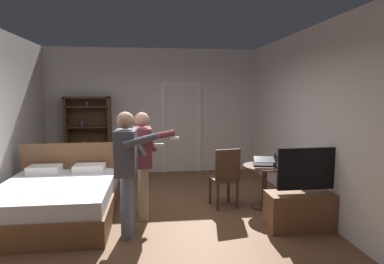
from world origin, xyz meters
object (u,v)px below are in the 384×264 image
at_px(bottle_on_table, 275,161).
at_px(person_blue_shirt, 127,165).
at_px(person_striped_shirt, 143,157).
at_px(bookshelf, 89,133).
at_px(suitcase_dark, 106,176).
at_px(bed, 58,200).
at_px(side_table, 265,179).
at_px(suitcase_small, 114,171).
at_px(laptop, 263,163).
at_px(tv_flatscreen, 311,206).
at_px(wooden_chair, 225,175).

relative_size(bottle_on_table, person_blue_shirt, 0.13).
bearing_deg(person_striped_shirt, person_blue_shirt, -107.99).
bearing_deg(bookshelf, suitcase_dark, -58.52).
xyz_separation_m(bed, side_table, (3.22, 0.14, 0.17)).
distance_m(bed, suitcase_small, 2.14).
height_order(bookshelf, suitcase_dark, bookshelf).
xyz_separation_m(side_table, bottle_on_table, (0.14, -0.08, 0.32)).
distance_m(laptop, suitcase_dark, 3.34).
distance_m(tv_flatscreen, person_striped_shirt, 2.48).
relative_size(bookshelf, suitcase_small, 3.60).
height_order(person_blue_shirt, person_striped_shirt, person_blue_shirt).
distance_m(bed, person_blue_shirt, 1.42).
relative_size(bed, laptop, 5.05).
distance_m(bookshelf, suitcase_dark, 1.17).
height_order(tv_flatscreen, side_table, tv_flatscreen).
xyz_separation_m(tv_flatscreen, wooden_chair, (-0.99, 0.95, 0.22)).
bearing_deg(bed, bookshelf, 90.16).
height_order(bottle_on_table, suitcase_small, bottle_on_table).
bearing_deg(wooden_chair, bed, -176.07).
height_order(bed, side_table, bed).
height_order(bed, wooden_chair, bed).
xyz_separation_m(tv_flatscreen, side_table, (-0.34, 0.91, 0.15)).
distance_m(tv_flatscreen, person_blue_shirt, 2.57).
bearing_deg(suitcase_small, person_striped_shirt, -55.47).
bearing_deg(person_blue_shirt, person_striped_shirt, 72.01).
height_order(side_table, suitcase_dark, side_table).
relative_size(bottle_on_table, suitcase_small, 0.44).
xyz_separation_m(bed, tv_flatscreen, (3.56, -0.78, 0.02)).
bearing_deg(suitcase_dark, bookshelf, 111.09).
bearing_deg(bottle_on_table, wooden_chair, 171.29).
height_order(bookshelf, laptop, bookshelf).
distance_m(tv_flatscreen, wooden_chair, 1.39).
xyz_separation_m(bookshelf, suitcase_small, (0.59, -0.57, -0.74)).
xyz_separation_m(bed, person_striped_shirt, (1.27, -0.07, 0.62)).
distance_m(bookshelf, person_striped_shirt, 2.98).
bearing_deg(tv_flatscreen, suitcase_small, 136.49).
bearing_deg(bed, tv_flatscreen, -12.31).
height_order(wooden_chair, person_blue_shirt, person_blue_shirt).
bearing_deg(suitcase_small, laptop, -20.40).
height_order(side_table, wooden_chair, wooden_chair).
height_order(side_table, laptop, laptop).
xyz_separation_m(bed, bookshelf, (-0.01, 2.63, 0.67)).
bearing_deg(bookshelf, person_blue_shirt, -71.86).
bearing_deg(side_table, suitcase_small, 143.99).
bearing_deg(tv_flatscreen, side_table, 110.57).
bearing_deg(bed, bottle_on_table, 0.96).
height_order(bed, bottle_on_table, bed).
distance_m(bookshelf, tv_flatscreen, 4.98).
distance_m(bookshelf, bottle_on_table, 4.24).
height_order(laptop, person_blue_shirt, person_blue_shirt).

